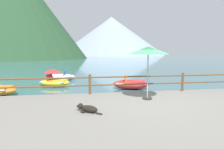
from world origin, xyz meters
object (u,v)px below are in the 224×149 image
(pedal_boat_1, at_px, (54,80))
(pedal_boat_0, at_px, (131,84))
(beach_umbrella, at_px, (148,51))
(pedal_boat_2, at_px, (60,77))
(dog_resting, at_px, (88,109))

(pedal_boat_1, bearing_deg, pedal_boat_0, -19.95)
(pedal_boat_0, bearing_deg, pedal_boat_1, 160.05)
(beach_umbrella, xyz_separation_m, pedal_boat_2, (-4.55, 8.78, -2.16))
(dog_resting, distance_m, pedal_boat_2, 10.33)
(pedal_boat_0, distance_m, pedal_boat_1, 5.42)
(beach_umbrella, xyz_separation_m, pedal_boat_0, (0.40, 4.25, -2.13))
(dog_resting, distance_m, pedal_boat_1, 7.75)
(pedal_boat_1, distance_m, pedal_boat_2, 2.69)
(pedal_boat_0, xyz_separation_m, pedal_boat_1, (-5.09, 1.85, 0.09))
(pedal_boat_2, bearing_deg, pedal_boat_1, -92.88)
(pedal_boat_0, relative_size, pedal_boat_2, 1.06)
(dog_resting, relative_size, pedal_boat_1, 0.35)
(beach_umbrella, relative_size, pedal_boat_2, 0.91)
(beach_umbrella, distance_m, pedal_boat_0, 4.77)
(beach_umbrella, height_order, pedal_boat_0, beach_umbrella)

